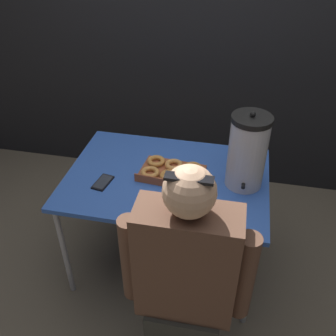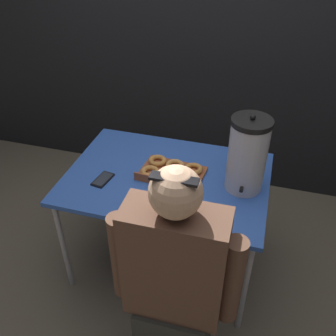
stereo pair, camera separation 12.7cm
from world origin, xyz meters
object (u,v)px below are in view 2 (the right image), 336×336
(person_seated, at_px, (174,289))
(donut_box, at_px, (172,172))
(coffee_urn, at_px, (247,155))
(cell_phone, at_px, (103,179))

(person_seated, bearing_deg, donut_box, -74.06)
(coffee_urn, xyz_separation_m, cell_phone, (-0.77, -0.16, -0.21))
(person_seated, bearing_deg, cell_phone, -42.93)
(cell_phone, xyz_separation_m, person_seated, (0.56, -0.51, -0.12))
(donut_box, bearing_deg, coffee_urn, 5.29)
(coffee_urn, bearing_deg, cell_phone, -168.12)
(coffee_urn, distance_m, person_seated, 0.78)
(cell_phone, relative_size, person_seated, 0.12)
(coffee_urn, xyz_separation_m, person_seated, (-0.21, -0.68, -0.33))
(donut_box, xyz_separation_m, person_seated, (0.20, -0.67, -0.14))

